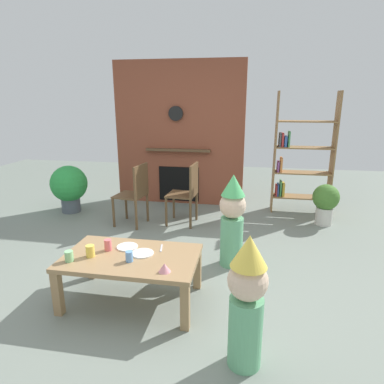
{
  "coord_description": "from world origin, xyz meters",
  "views": [
    {
      "loc": [
        0.74,
        -2.96,
        1.78
      ],
      "look_at": [
        0.15,
        0.4,
        0.82
      ],
      "focal_mm": 30.85,
      "sensor_mm": 36.0,
      "label": 1
    }
  ],
  "objects_px": {
    "paper_cup_center": "(90,251)",
    "paper_plate_front": "(127,247)",
    "child_in_pink": "(232,218)",
    "potted_plant_short": "(69,186)",
    "paper_cup_near_right": "(69,256)",
    "potted_plant_tall": "(325,201)",
    "bookshelf": "(298,158)",
    "child_with_cone_hat": "(247,299)",
    "paper_plate_rear": "(143,253)",
    "birthday_cake_slice": "(165,268)",
    "dining_chair_middle": "(188,190)",
    "dining_chair_left": "(136,191)",
    "paper_cup_near_left": "(108,245)",
    "paper_cup_far_left": "(129,256)",
    "coffee_table": "(131,262)"
  },
  "relations": [
    {
      "from": "child_with_cone_hat",
      "to": "paper_plate_front",
      "type": "bearing_deg",
      "value": -3.75
    },
    {
      "from": "potted_plant_tall",
      "to": "potted_plant_short",
      "type": "height_order",
      "value": "potted_plant_short"
    },
    {
      "from": "potted_plant_short",
      "to": "child_with_cone_hat",
      "type": "bearing_deg",
      "value": -44.21
    },
    {
      "from": "paper_plate_front",
      "to": "potted_plant_tall",
      "type": "relative_size",
      "value": 0.32
    },
    {
      "from": "child_with_cone_hat",
      "to": "dining_chair_left",
      "type": "height_order",
      "value": "child_with_cone_hat"
    },
    {
      "from": "paper_plate_rear",
      "to": "paper_plate_front",
      "type": "bearing_deg",
      "value": 150.28
    },
    {
      "from": "paper_cup_near_right",
      "to": "potted_plant_tall",
      "type": "relative_size",
      "value": 0.15
    },
    {
      "from": "child_with_cone_hat",
      "to": "dining_chair_middle",
      "type": "xyz_separation_m",
      "value": [
        -0.88,
        2.57,
        0.0
      ]
    },
    {
      "from": "child_in_pink",
      "to": "potted_plant_tall",
      "type": "height_order",
      "value": "child_in_pink"
    },
    {
      "from": "paper_cup_near_right",
      "to": "dining_chair_middle",
      "type": "bearing_deg",
      "value": 74.06
    },
    {
      "from": "dining_chair_left",
      "to": "potted_plant_short",
      "type": "relative_size",
      "value": 1.18
    },
    {
      "from": "potted_plant_tall",
      "to": "paper_cup_near_left",
      "type": "bearing_deg",
      "value": -136.51
    },
    {
      "from": "paper_cup_near_left",
      "to": "coffee_table",
      "type": "bearing_deg",
      "value": -15.8
    },
    {
      "from": "paper_plate_rear",
      "to": "dining_chair_middle",
      "type": "xyz_separation_m",
      "value": [
        0.05,
        1.93,
        0.06
      ]
    },
    {
      "from": "paper_cup_far_left",
      "to": "child_with_cone_hat",
      "type": "height_order",
      "value": "child_with_cone_hat"
    },
    {
      "from": "potted_plant_tall",
      "to": "birthday_cake_slice",
      "type": "bearing_deg",
      "value": -124.69
    },
    {
      "from": "dining_chair_middle",
      "to": "child_with_cone_hat",
      "type": "bearing_deg",
      "value": 113.39
    },
    {
      "from": "child_in_pink",
      "to": "dining_chair_middle",
      "type": "distance_m",
      "value": 1.34
    },
    {
      "from": "paper_plate_rear",
      "to": "birthday_cake_slice",
      "type": "distance_m",
      "value": 0.39
    },
    {
      "from": "paper_cup_near_left",
      "to": "dining_chair_left",
      "type": "distance_m",
      "value": 1.77
    },
    {
      "from": "birthday_cake_slice",
      "to": "dining_chair_left",
      "type": "height_order",
      "value": "dining_chair_left"
    },
    {
      "from": "coffee_table",
      "to": "dining_chair_middle",
      "type": "xyz_separation_m",
      "value": [
        0.14,
        1.98,
        0.13
      ]
    },
    {
      "from": "paper_cup_center",
      "to": "paper_cup_far_left",
      "type": "height_order",
      "value": "paper_cup_center"
    },
    {
      "from": "child_in_pink",
      "to": "potted_plant_short",
      "type": "relative_size",
      "value": 1.35
    },
    {
      "from": "paper_plate_rear",
      "to": "potted_plant_short",
      "type": "distance_m",
      "value": 2.89
    },
    {
      "from": "child_with_cone_hat",
      "to": "dining_chair_middle",
      "type": "relative_size",
      "value": 1.07
    },
    {
      "from": "child_in_pink",
      "to": "paper_plate_rear",
      "type": "bearing_deg",
      "value": 1.63
    },
    {
      "from": "bookshelf",
      "to": "child_in_pink",
      "type": "xyz_separation_m",
      "value": [
        -0.92,
        -2.0,
        -0.33
      ]
    },
    {
      "from": "child_with_cone_hat",
      "to": "paper_cup_center",
      "type": "bearing_deg",
      "value": 9.41
    },
    {
      "from": "paper_plate_front",
      "to": "birthday_cake_slice",
      "type": "distance_m",
      "value": 0.59
    },
    {
      "from": "child_in_pink",
      "to": "coffee_table",
      "type": "bearing_deg",
      "value": -0.0
    },
    {
      "from": "child_in_pink",
      "to": "potted_plant_short",
      "type": "height_order",
      "value": "child_in_pink"
    },
    {
      "from": "paper_cup_center",
      "to": "dining_chair_middle",
      "type": "relative_size",
      "value": 0.12
    },
    {
      "from": "paper_cup_center",
      "to": "paper_plate_front",
      "type": "xyz_separation_m",
      "value": [
        0.25,
        0.23,
        -0.05
      ]
    },
    {
      "from": "paper_cup_near_left",
      "to": "paper_cup_far_left",
      "type": "relative_size",
      "value": 1.12
    },
    {
      "from": "bookshelf",
      "to": "child_in_pink",
      "type": "relative_size",
      "value": 1.85
    },
    {
      "from": "bookshelf",
      "to": "potted_plant_tall",
      "type": "height_order",
      "value": "bookshelf"
    },
    {
      "from": "bookshelf",
      "to": "dining_chair_left",
      "type": "bearing_deg",
      "value": -156.25
    },
    {
      "from": "birthday_cake_slice",
      "to": "dining_chair_middle",
      "type": "relative_size",
      "value": 0.11
    },
    {
      "from": "paper_cup_center",
      "to": "child_with_cone_hat",
      "type": "height_order",
      "value": "child_with_cone_hat"
    },
    {
      "from": "paper_cup_near_left",
      "to": "paper_cup_center",
      "type": "relative_size",
      "value": 0.99
    },
    {
      "from": "child_with_cone_hat",
      "to": "child_in_pink",
      "type": "height_order",
      "value": "child_in_pink"
    },
    {
      "from": "paper_cup_near_left",
      "to": "paper_cup_far_left",
      "type": "xyz_separation_m",
      "value": [
        0.27,
        -0.17,
        -0.01
      ]
    },
    {
      "from": "bookshelf",
      "to": "potted_plant_tall",
      "type": "relative_size",
      "value": 3.15
    },
    {
      "from": "paper_plate_front",
      "to": "potted_plant_short",
      "type": "xyz_separation_m",
      "value": [
        -1.75,
        2.04,
        -0.01
      ]
    },
    {
      "from": "paper_cup_near_right",
      "to": "dining_chair_left",
      "type": "bearing_deg",
      "value": 93.02
    },
    {
      "from": "paper_plate_rear",
      "to": "child_in_pink",
      "type": "distance_m",
      "value": 1.09
    },
    {
      "from": "dining_chair_left",
      "to": "potted_plant_short",
      "type": "height_order",
      "value": "dining_chair_left"
    },
    {
      "from": "bookshelf",
      "to": "paper_cup_center",
      "type": "distance_m",
      "value": 3.61
    },
    {
      "from": "paper_cup_near_left",
      "to": "child_in_pink",
      "type": "height_order",
      "value": "child_in_pink"
    }
  ]
}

